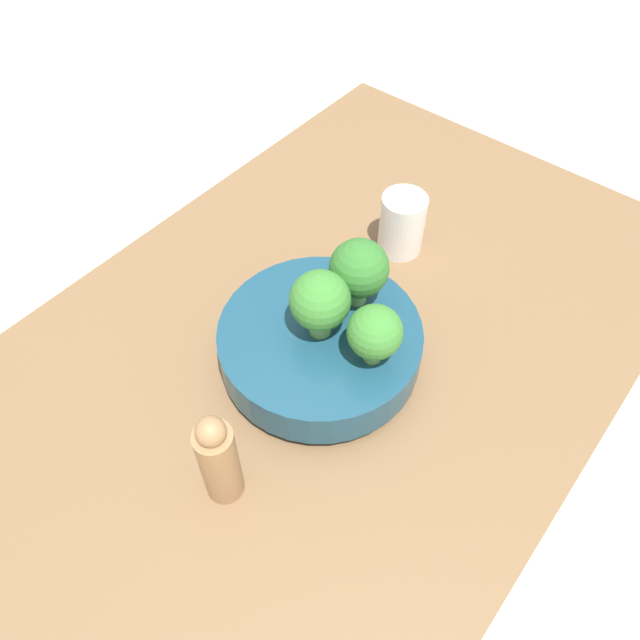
{
  "coord_description": "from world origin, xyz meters",
  "views": [
    {
      "loc": [
        0.34,
        0.31,
        0.69
      ],
      "look_at": [
        -0.01,
        0.02,
        0.13
      ],
      "focal_mm": 35.0,
      "sensor_mm": 36.0,
      "label": 1
    }
  ],
  "objects": [
    {
      "name": "table",
      "position": [
        0.0,
        0.0,
        0.02
      ],
      "size": [
        1.15,
        0.68,
        0.04
      ],
      "color": "brown",
      "rests_on": "ground_plane"
    },
    {
      "name": "broccoli_floret_center",
      "position": [
        -0.01,
        0.02,
        0.16
      ],
      "size": [
        0.07,
        0.07,
        0.09
      ],
      "color": "#609347",
      "rests_on": "bowl"
    },
    {
      "name": "ground_plane",
      "position": [
        0.0,
        0.0,
        0.0
      ],
      "size": [
        6.0,
        6.0,
        0.0
      ],
      "primitive_type": "plane",
      "color": "beige"
    },
    {
      "name": "pepper_mill",
      "position": [
        0.18,
        0.04,
        0.11
      ],
      "size": [
        0.04,
        0.04,
        0.14
      ],
      "color": "#997047",
      "rests_on": "table"
    },
    {
      "name": "cup",
      "position": [
        -0.25,
        -0.03,
        0.09
      ],
      "size": [
        0.06,
        0.06,
        0.09
      ],
      "color": "silver",
      "rests_on": "table"
    },
    {
      "name": "bowl",
      "position": [
        -0.01,
        0.02,
        0.08
      ],
      "size": [
        0.25,
        0.25,
        0.07
      ],
      "color": "navy",
      "rests_on": "table"
    },
    {
      "name": "broccoli_floret_back",
      "position": [
        -0.02,
        0.09,
        0.15
      ],
      "size": [
        0.06,
        0.06,
        0.08
      ],
      "color": "#609347",
      "rests_on": "bowl"
    },
    {
      "name": "broccoli_floret_left",
      "position": [
        -0.08,
        0.02,
        0.16
      ],
      "size": [
        0.07,
        0.07,
        0.09
      ],
      "color": "#609347",
      "rests_on": "bowl"
    }
  ]
}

